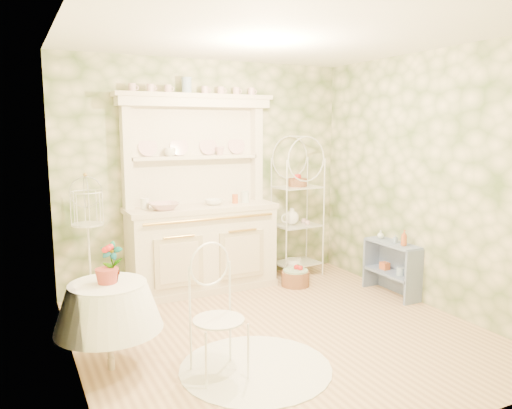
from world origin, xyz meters
name	(u,v)px	position (x,y,z in m)	size (l,w,h in m)	color
floor	(280,332)	(0.00, 0.00, 0.00)	(3.60, 3.60, 0.00)	#D9B083
ceiling	(282,34)	(0.00, 0.00, 2.70)	(3.60, 3.60, 0.00)	white
wall_left	(69,204)	(-1.80, 0.00, 1.35)	(3.60, 3.60, 0.00)	beige
wall_right	(429,181)	(1.80, 0.00, 1.35)	(3.60, 3.60, 0.00)	beige
wall_back	(208,174)	(0.00, 1.80, 1.35)	(3.60, 3.60, 0.00)	beige
wall_front	(433,225)	(0.00, -1.80, 1.35)	(3.60, 3.60, 0.00)	beige
kitchen_dresser	(201,194)	(-0.20, 1.52, 1.15)	(1.87, 0.61, 2.29)	white
bakers_rack	(297,202)	(1.13, 1.56, 0.95)	(0.59, 0.42, 1.90)	white
side_shelf	(392,270)	(1.68, 0.37, 0.29)	(0.25, 0.69, 0.59)	#7385AC
round_table	(110,332)	(-1.56, -0.03, 0.31)	(0.57, 0.57, 0.62)	white
cafe_chair	(219,315)	(-0.82, -0.50, 0.49)	(0.45, 0.45, 0.99)	white
birdcage_stand	(88,238)	(-1.48, 1.46, 0.77)	(0.36, 0.36, 1.53)	white
floor_basket	(295,277)	(0.85, 1.14, 0.10)	(0.32, 0.32, 0.21)	brown
lace_rug	(256,368)	(-0.52, -0.53, 0.01)	(1.22, 1.22, 0.01)	white
bowl_floral	(164,209)	(-0.68, 1.43, 1.02)	(0.32, 0.32, 0.08)	white
bowl_white	(214,204)	(-0.05, 1.50, 1.02)	(0.21, 0.21, 0.07)	white
cup_left	(170,154)	(-0.51, 1.68, 1.61)	(0.13, 0.13, 0.10)	white
cup_right	(220,152)	(0.11, 1.68, 1.61)	(0.11, 0.11, 0.10)	white
potted_geranium	(112,266)	(-1.52, -0.03, 0.85)	(0.17, 0.11, 0.32)	#3F7238
bottle_amber	(404,240)	(1.67, 0.19, 0.68)	(0.07, 0.07, 0.18)	#C85F2F
bottle_blue	(396,240)	(1.68, 0.33, 0.65)	(0.04, 0.04, 0.10)	#8DA6C1
bottle_glass	(381,236)	(1.68, 0.58, 0.65)	(0.08, 0.08, 0.10)	silver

